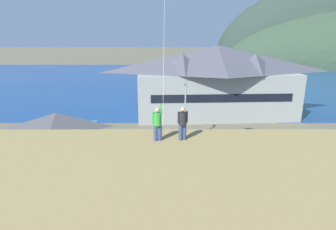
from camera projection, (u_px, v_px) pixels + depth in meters
ground_plane at (180, 190)px, 22.50m from camera, size 600.00×600.00×0.00m
parking_lot_pad at (178, 162)px, 27.30m from camera, size 40.00×20.00×0.10m
bay_water at (171, 79)px, 80.22m from camera, size 360.00×84.00×0.03m
harbor_lodge at (215, 79)px, 41.98m from camera, size 25.11×10.90×10.70m
storage_shed_near_lot at (57, 138)px, 26.27m from camera, size 7.94×5.67×5.18m
storage_shed_waterside at (179, 97)px, 45.40m from camera, size 5.63×5.29×4.63m
wharf_dock at (167, 99)px, 53.68m from camera, size 3.20×10.49×0.70m
moored_boat_wharfside at (148, 97)px, 53.55m from camera, size 3.05×7.44×2.16m
moored_boat_outer_mooring at (185, 100)px, 51.03m from camera, size 3.01×7.09×2.16m
moored_boat_inner_slip at (149, 98)px, 52.92m from camera, size 2.42×6.72×2.16m
parked_car_back_row_right at (115, 169)px, 23.78m from camera, size 4.35×2.36×1.82m
parked_car_front_row_end at (238, 173)px, 22.97m from camera, size 4.34×2.35×1.82m
parked_car_back_row_left at (288, 149)px, 27.97m from camera, size 4.27×2.19×1.82m
parked_car_mid_row_near at (224, 146)px, 28.74m from camera, size 4.32×2.30×1.82m
parked_car_front_row_silver at (307, 181)px, 21.73m from camera, size 4.24×2.13×1.82m
parked_car_lone_by_shed at (138, 148)px, 28.15m from camera, size 4.29×2.23×1.82m
parked_car_mid_row_center at (333, 143)px, 29.56m from camera, size 4.22×2.10×1.82m
parking_light_pole at (184, 109)px, 31.57m from camera, size 0.24×0.78×6.71m
person_kite_flyer at (157, 123)px, 14.05m from camera, size 0.52×0.69×1.86m
person_companion at (182, 122)px, 14.16m from camera, size 0.53×0.40×1.74m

